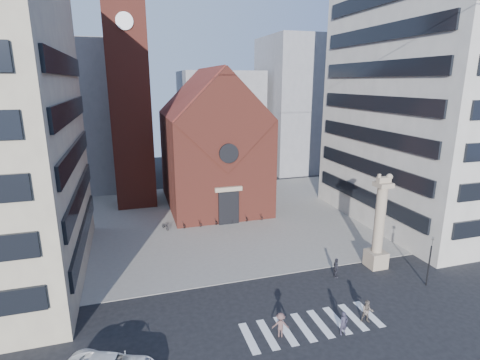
% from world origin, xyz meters
% --- Properties ---
extents(ground, '(120.00, 120.00, 0.00)m').
position_xyz_m(ground, '(0.00, 0.00, 0.00)').
color(ground, black).
rests_on(ground, ground).
extents(piazza, '(46.00, 30.00, 0.05)m').
position_xyz_m(piazza, '(0.00, 19.00, 0.03)').
color(piazza, gray).
rests_on(piazza, ground).
extents(zebra_crossing, '(10.20, 3.20, 0.01)m').
position_xyz_m(zebra_crossing, '(0.55, -3.00, 0.01)').
color(zebra_crossing, white).
rests_on(zebra_crossing, ground).
extents(church, '(12.00, 16.65, 18.00)m').
position_xyz_m(church, '(0.00, 25.04, 7.98)').
color(church, maroon).
rests_on(church, ground).
extents(campanile, '(5.50, 5.50, 31.20)m').
position_xyz_m(campanile, '(-10.00, 28.00, 15.74)').
color(campanile, maroon).
rests_on(campanile, ground).
extents(building_right, '(18.00, 22.00, 32.00)m').
position_xyz_m(building_right, '(24.00, 12.00, 16.00)').
color(building_right, beige).
rests_on(building_right, ground).
extents(bg_block_left, '(16.00, 14.00, 22.00)m').
position_xyz_m(bg_block_left, '(-20.00, 40.00, 11.00)').
color(bg_block_left, gray).
rests_on(bg_block_left, ground).
extents(bg_block_mid, '(14.00, 12.00, 18.00)m').
position_xyz_m(bg_block_mid, '(6.00, 45.00, 9.00)').
color(bg_block_mid, gray).
rests_on(bg_block_mid, ground).
extents(bg_block_right, '(16.00, 14.00, 24.00)m').
position_xyz_m(bg_block_right, '(22.00, 42.00, 12.00)').
color(bg_block_right, gray).
rests_on(bg_block_right, ground).
extents(lion_column, '(1.63, 1.60, 8.68)m').
position_xyz_m(lion_column, '(10.01, 3.00, 3.46)').
color(lion_column, gray).
rests_on(lion_column, ground).
extents(traffic_light, '(0.13, 0.16, 4.30)m').
position_xyz_m(traffic_light, '(12.00, -1.00, 2.29)').
color(traffic_light, black).
rests_on(traffic_light, ground).
extents(pedestrian_0, '(0.64, 0.46, 1.63)m').
position_xyz_m(pedestrian_0, '(2.11, -4.40, 0.82)').
color(pedestrian_0, '#2D2A3A').
rests_on(pedestrian_0, ground).
extents(pedestrian_1, '(1.01, 0.93, 1.67)m').
position_xyz_m(pedestrian_1, '(4.36, -3.76, 0.84)').
color(pedestrian_1, '#63574F').
rests_on(pedestrian_1, ground).
extents(pedestrian_2, '(0.65, 1.10, 1.75)m').
position_xyz_m(pedestrian_2, '(5.52, 2.31, 0.88)').
color(pedestrian_2, '#2A2A32').
rests_on(pedestrian_2, ground).
extents(pedestrian_3, '(1.24, 0.93, 1.70)m').
position_xyz_m(pedestrian_3, '(-1.97, -3.40, 0.85)').
color(pedestrian_3, brown).
rests_on(pedestrian_3, ground).
extents(scooter_0, '(1.06, 1.60, 0.79)m').
position_xyz_m(scooter_0, '(-7.30, 17.32, 0.45)').
color(scooter_0, black).
rests_on(scooter_0, piazza).
extents(scooter_1, '(0.94, 1.51, 0.88)m').
position_xyz_m(scooter_1, '(-5.44, 17.32, 0.49)').
color(scooter_1, black).
rests_on(scooter_1, piazza).
extents(scooter_2, '(1.06, 1.60, 0.79)m').
position_xyz_m(scooter_2, '(-3.57, 17.32, 0.45)').
color(scooter_2, black).
rests_on(scooter_2, piazza).
extents(scooter_3, '(0.94, 1.51, 0.88)m').
position_xyz_m(scooter_3, '(-1.71, 17.32, 0.49)').
color(scooter_3, black).
rests_on(scooter_3, piazza).
extents(scooter_4, '(1.06, 1.60, 0.79)m').
position_xyz_m(scooter_4, '(0.16, 17.32, 0.45)').
color(scooter_4, black).
rests_on(scooter_4, piazza).
extents(scooter_5, '(0.94, 1.51, 0.88)m').
position_xyz_m(scooter_5, '(2.02, 17.32, 0.49)').
color(scooter_5, black).
rests_on(scooter_5, piazza).
extents(scooter_6, '(1.06, 1.60, 0.79)m').
position_xyz_m(scooter_6, '(3.89, 17.32, 0.45)').
color(scooter_6, black).
rests_on(scooter_6, piazza).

